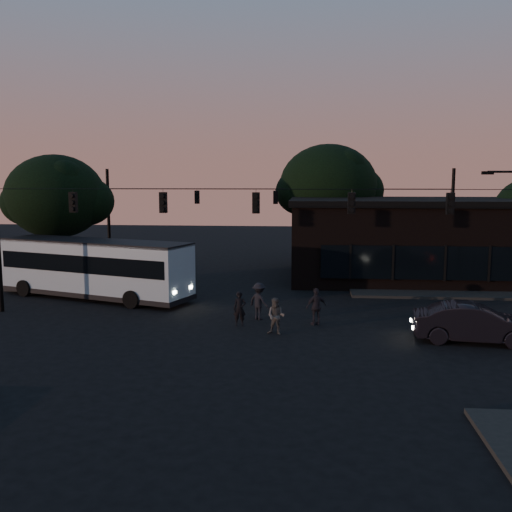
# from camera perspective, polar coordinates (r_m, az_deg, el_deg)

# --- Properties ---
(ground) EXTENTS (120.00, 120.00, 0.00)m
(ground) POSITION_cam_1_polar(r_m,az_deg,el_deg) (24.11, -0.89, -8.34)
(ground) COLOR black
(ground) RESTS_ON ground
(sidewalk_far_right) EXTENTS (14.00, 10.00, 0.15)m
(sidewalk_far_right) POSITION_cam_1_polar(r_m,az_deg,el_deg) (38.80, 19.39, -2.57)
(sidewalk_far_right) COLOR black
(sidewalk_far_right) RESTS_ON ground
(sidewalk_far_left) EXTENTS (14.00, 10.00, 0.15)m
(sidewalk_far_left) POSITION_cam_1_polar(r_m,az_deg,el_deg) (41.08, -18.49, -1.98)
(sidewalk_far_left) COLOR black
(sidewalk_far_left) RESTS_ON ground
(building) EXTENTS (15.40, 10.41, 5.40)m
(building) POSITION_cam_1_polar(r_m,az_deg,el_deg) (39.76, 14.67, 1.68)
(building) COLOR black
(building) RESTS_ON ground
(tree_behind) EXTENTS (7.60, 7.60, 9.43)m
(tree_behind) POSITION_cam_1_polar(r_m,az_deg,el_deg) (45.08, 7.24, 6.97)
(tree_behind) COLOR black
(tree_behind) RESTS_ON ground
(tree_left) EXTENTS (6.40, 6.40, 8.30)m
(tree_left) POSITION_cam_1_polar(r_m,az_deg,el_deg) (39.66, -19.40, 5.63)
(tree_left) COLOR black
(tree_left) RESTS_ON ground
(signal_rig_near) EXTENTS (26.24, 0.30, 7.50)m
(signal_rig_near) POSITION_cam_1_polar(r_m,az_deg,el_deg) (27.25, 0.00, 3.02)
(signal_rig_near) COLOR black
(signal_rig_near) RESTS_ON ground
(signal_rig_far) EXTENTS (26.24, 0.30, 7.50)m
(signal_rig_far) POSITION_cam_1_polar(r_m,az_deg,el_deg) (43.19, 1.96, 4.36)
(signal_rig_far) COLOR black
(signal_rig_far) RESTS_ON ground
(bus) EXTENTS (11.92, 6.40, 3.29)m
(bus) POSITION_cam_1_polar(r_m,az_deg,el_deg) (33.31, -15.86, -0.95)
(bus) COLOR #94ACBD
(bus) RESTS_ON ground
(car) EXTENTS (5.01, 2.23, 1.60)m
(car) POSITION_cam_1_polar(r_m,az_deg,el_deg) (25.15, 20.98, -6.30)
(car) COLOR black
(car) RESTS_ON ground
(pedestrian_a) EXTENTS (0.61, 0.43, 1.59)m
(pedestrian_a) POSITION_cam_1_polar(r_m,az_deg,el_deg) (26.13, -1.64, -5.29)
(pedestrian_a) COLOR black
(pedestrian_a) RESTS_ON ground
(pedestrian_b) EXTENTS (0.90, 0.78, 1.60)m
(pedestrian_b) POSITION_cam_1_polar(r_m,az_deg,el_deg) (24.69, 2.01, -6.04)
(pedestrian_b) COLOR #4D4946
(pedestrian_b) RESTS_ON ground
(pedestrian_c) EXTENTS (1.09, 0.80, 1.72)m
(pedestrian_c) POSITION_cam_1_polar(r_m,az_deg,el_deg) (26.40, 6.05, -5.05)
(pedestrian_c) COLOR black
(pedestrian_c) RESTS_ON ground
(pedestrian_d) EXTENTS (1.31, 1.22, 1.78)m
(pedestrian_d) POSITION_cam_1_polar(r_m,az_deg,el_deg) (27.30, 0.32, -4.53)
(pedestrian_d) COLOR black
(pedestrian_d) RESTS_ON ground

